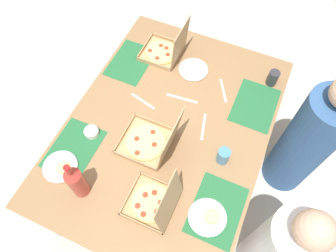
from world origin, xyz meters
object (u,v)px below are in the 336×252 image
Objects in this scene: plate_near_left at (208,217)px; condiment_bowl at (92,132)px; plate_far_left at (193,70)px; soda_bottle at (76,181)px; diner_left_seat at (306,143)px; pizza_box_center at (151,141)px; cup_clear_left at (273,78)px; cup_clear_right at (223,156)px; plate_far_right at (61,167)px; diner_right_seat at (278,250)px; pizza_box_corner_right at (155,203)px; pizza_box_corner_left at (165,50)px.

plate_near_left is 0.84m from condiment_bowl.
soda_bottle reaches higher than plate_far_left.
pizza_box_center is at bearing -59.43° from diner_left_seat.
cup_clear_left reaches higher than cup_clear_right.
plate_far_left is 1.88× the size of cup_clear_right.
plate_near_left is at bearing -28.89° from diner_left_seat.
cup_clear_left is (-1.15, 0.76, -0.08)m from soda_bottle.
diner_left_seat is (-0.53, 0.90, -0.26)m from pizza_box_center.
diner_left_seat is at bearing 115.66° from condiment_bowl.
diner_right_seat reaches higher than plate_far_right.
diner_right_seat reaches higher than plate_near_left.
diner_left_seat is at bearing 129.63° from soda_bottle.
plate_far_left is (-0.95, -0.16, -0.04)m from pizza_box_corner_right.
pizza_box_corner_right is at bearing -81.33° from diner_right_seat.
cup_clear_left is at bearing -120.70° from diner_left_seat.
pizza_box_corner_right is 1.41× the size of plate_near_left.
pizza_box_corner_right is at bearing 102.01° from soda_bottle.
pizza_box_corner_left is 1.15m from diner_left_seat.
plate_far_right is (0.34, -0.41, -0.04)m from pizza_box_center.
pizza_box_corner_left reaches higher than pizza_box_corner_right.
condiment_bowl is at bearing -47.53° from cup_clear_left.
condiment_bowl reaches higher than plate_near_left.
cup_clear_left is at bearing 138.94° from plate_far_right.
pizza_box_corner_right is 1.14m from diner_left_seat.
pizza_box_corner_right is at bearing -79.87° from plate_near_left.
plate_far_right is 0.18× the size of diner_right_seat.
plate_near_left is 1.88× the size of cup_clear_left.
diner_right_seat is (0.74, 0.00, -0.04)m from diner_left_seat.
diner_left_seat reaches higher than pizza_box_center.
cup_clear_right is at bearing 148.62° from pizza_box_corner_right.
soda_bottle is 3.70× the size of condiment_bowl.
plate_far_left is 0.68m from cup_clear_right.
diner_left_seat reaches higher than soda_bottle.
diner_right_seat is (0.95, 0.36, -0.30)m from cup_clear_left.
pizza_box_corner_left reaches higher than cup_clear_left.
pizza_box_center is 0.72m from pizza_box_corner_left.
plate_far_left is at bearing 77.00° from pizza_box_corner_left.
pizza_box_corner_right is 0.42m from soda_bottle.
pizza_box_corner_left is 1.46m from diner_right_seat.
pizza_box_center is 0.54m from plate_far_right.
pizza_box_center is 1.07m from diner_left_seat.
plate_far_right is 0.23m from soda_bottle.
cup_clear_left is at bearing 102.24° from plate_far_left.
cup_clear_right is (0.55, 0.40, 0.05)m from plate_far_left.
pizza_box_corner_left is 1.45× the size of plate_near_left.
cup_clear_left reaches higher than plate_near_left.
pizza_box_corner_right is 1.12m from cup_clear_left.
pizza_box_corner_left is at bearing -162.61° from pizza_box_center.
plate_near_left is at bearing 25.95° from plate_far_left.
pizza_box_corner_right is at bearing -18.67° from cup_clear_left.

